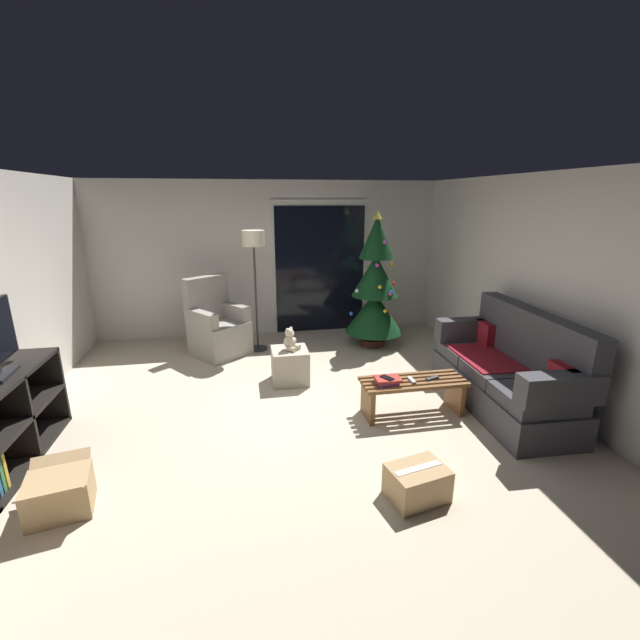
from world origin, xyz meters
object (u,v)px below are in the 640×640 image
book_stack (387,381)px  remote_graphite (432,378)px  couch (508,372)px  armchair (217,327)px  christmas_tree (375,288)px  media_shelf (1,426)px  teddy_bear_cream (290,340)px  floor_lamp (254,250)px  ottoman (290,366)px  cardboard_box_taped_mid_floor (417,483)px  cell_phone (387,378)px  cardboard_box_open_near_shelf (60,494)px  coffee_table (413,391)px  remote_silver (412,380)px

book_stack → remote_graphite: bearing=3.1°
couch → armchair: bearing=144.5°
christmas_tree → media_shelf: 4.71m
teddy_bear_cream → floor_lamp: bearing=105.6°
floor_lamp → ottoman: bearing=-74.7°
ottoman → cardboard_box_taped_mid_floor: 2.40m
floor_lamp → cell_phone: bearing=-62.8°
couch → ottoman: size_ratio=4.48×
cardboard_box_open_near_shelf → book_stack: bearing=17.0°
media_shelf → remote_graphite: bearing=2.6°
couch → cardboard_box_taped_mid_floor: 1.99m
book_stack → ottoman: 1.42m
floor_lamp → armchair: bearing=-174.2°
remote_graphite → cardboard_box_open_near_shelf: size_ratio=0.26×
christmas_tree → floor_lamp: size_ratio=1.15×
armchair → teddy_bear_cream: armchair is taller
couch → coffee_table: size_ratio=1.79×
christmas_tree → teddy_bear_cream: (-1.43, -1.14, -0.36)m
floor_lamp → cardboard_box_taped_mid_floor: size_ratio=3.63×
coffee_table → cardboard_box_open_near_shelf: 3.23m
teddy_bear_cream → book_stack: bearing=-51.4°
coffee_table → media_shelf: (-3.77, -0.20, 0.12)m
cardboard_box_taped_mid_floor → coffee_table: bearing=69.2°
armchair → media_shelf: armchair is taller
remote_graphite → ottoman: size_ratio=0.35×
christmas_tree → cardboard_box_open_near_shelf: bearing=-137.5°
armchair → floor_lamp: bearing=5.8°
floor_lamp → teddy_bear_cream: (0.35, -1.26, -0.96)m
couch → teddy_bear_cream: size_ratio=6.91×
teddy_bear_cream → cardboard_box_taped_mid_floor: bearing=-73.0°
coffee_table → christmas_tree: 2.28m
teddy_bear_cream → couch: bearing=-25.3°
teddy_bear_cream → armchair: bearing=127.9°
remote_graphite → media_shelf: media_shelf is taller
couch → book_stack: (-1.38, -0.02, 0.03)m
cell_phone → ottoman: size_ratio=0.33×
remote_silver → armchair: (-2.08, 2.26, 0.00)m
ottoman → cardboard_box_taped_mid_floor: (0.71, -2.29, -0.08)m
remote_silver → cardboard_box_taped_mid_floor: size_ratio=0.32×
couch → book_stack: 1.38m
cardboard_box_taped_mid_floor → remote_silver: bearing=70.1°
cell_phone → cardboard_box_open_near_shelf: 2.93m
floor_lamp → teddy_bear_cream: 1.62m
floor_lamp → couch: bearing=-41.8°
cell_phone → cardboard_box_taped_mid_floor: cell_phone is taller
armchair → floor_lamp: floor_lamp is taller
remote_graphite → cardboard_box_open_near_shelf: bearing=85.7°
christmas_tree → media_shelf: (-4.03, -2.38, -0.53)m
couch → coffee_table: (-1.08, 0.03, -0.14)m
book_stack → floor_lamp: (-1.22, 2.35, 1.08)m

